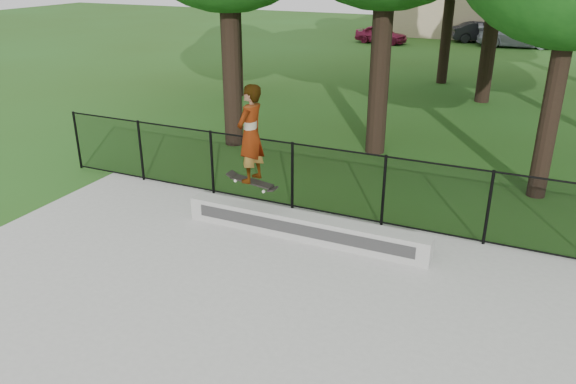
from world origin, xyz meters
The scene contains 7 objects.
grind_ledge centered at (-1.21, 4.70, 0.30)m, with size 4.91×0.40×0.47m, color #A4A49F.
car_a centered at (-7.33, 31.53, 0.56)m, with size 1.32×3.25×1.11m, color maroon.
car_b centered at (-1.54, 34.72, 0.64)m, with size 1.35×3.51×1.28m, color black.
car_c centered at (0.56, 33.39, 0.66)m, with size 1.84×4.16×1.31m, color #9899AD.
skater_airborne centered at (-2.20, 4.47, 2.08)m, with size 0.84×0.71×1.99m.
chainlink_fence centered at (0.00, 5.90, 0.81)m, with size 16.06×0.06×1.50m.
distant_building centered at (-2.00, 38.00, 2.16)m, with size 12.40×6.40×4.30m.
Camera 1 is at (2.56, -4.28, 5.12)m, focal length 35.00 mm.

